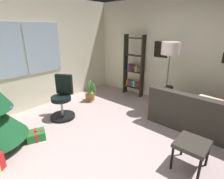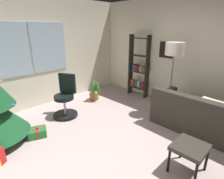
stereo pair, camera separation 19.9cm
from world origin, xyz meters
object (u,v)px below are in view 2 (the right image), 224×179
Objects in this scene: office_chair at (65,100)px; floor_lamp at (174,53)px; gift_box_green at (38,133)px; bookshelf at (139,69)px; potted_plant at (94,92)px; couch at (214,119)px; footstool at (190,149)px.

office_chair is 2.68m from floor_lamp.
gift_box_green is 3.29m from floor_lamp.
bookshelf reaches higher than potted_plant.
office_chair is (0.86, 0.37, 0.31)m from gift_box_green.
couch is 1.21× the size of floor_lamp.
bookshelf is 1.47m from potted_plant.
floor_lamp is (0.19, 1.06, 1.16)m from couch.
couch reaches higher than footstool.
office_chair is at bearing 138.96° from floor_lamp.
footstool is 0.28× the size of floor_lamp.
couch reaches higher than potted_plant.
footstool is 2.67m from gift_box_green.
floor_lamp is at bearing -24.69° from gift_box_green.
floor_lamp is at bearing -66.51° from potted_plant.
bookshelf reaches higher than couch.
office_chair is 1.09m from potted_plant.
floor_lamp is 2.35m from potted_plant.
bookshelf is 1.07× the size of floor_lamp.
couch is at bearing -42.41° from gift_box_green.
office_chair is at bearing 121.90° from couch.
gift_box_green is 0.40× the size of office_chair.
couch is 2.05× the size of office_chair.
floor_lamp reaches higher than gift_box_green.
office_chair is 1.57× the size of potted_plant.
gift_box_green is at bearing 137.59° from couch.
floor_lamp reaches higher than office_chair.
bookshelf is 2.85× the size of potted_plant.
gift_box_green is at bearing 179.62° from bookshelf.
office_chair is at bearing 95.95° from footstool.
bookshelf is at bearing 75.48° from couch.
couch is at bearing -100.29° from floor_lamp.
footstool is (-1.38, -0.08, 0.10)m from couch.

